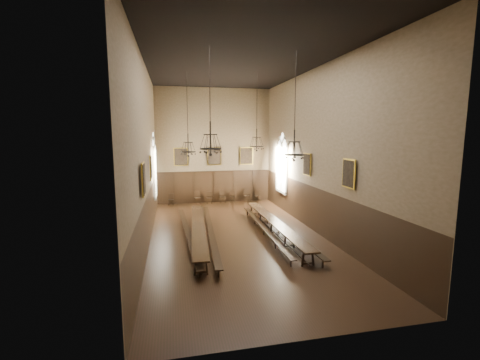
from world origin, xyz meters
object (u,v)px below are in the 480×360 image
object	(u,v)px
chair_2	(198,200)
chandelier_front_right	(294,148)
chair_7	(257,198)
chair_3	(209,200)
chair_4	(223,199)
chair_0	(171,202)
chandelier_back_right	(257,142)
table_right	(275,228)
bench_left_inner	(210,232)
bench_right_inner	(264,230)
bench_left_outer	(188,234)
chandelier_back_left	(188,147)
chair_6	(247,198)
chandelier_front_left	(211,142)
chair_5	(232,199)
bench_right_outer	(283,229)
table_left	(199,233)

from	to	relation	value
chair_2	chandelier_front_right	xyz separation A→B (m)	(3.47, -11.30, 4.50)
chair_7	chandelier_front_right	size ratio (longest dim) A/B	0.19
chair_3	chair_4	distance (m)	1.08
chair_0	chair_2	bearing A→B (deg)	5.70
chandelier_back_right	chandelier_front_right	size ratio (longest dim) A/B	0.96
chair_7	chair_3	bearing A→B (deg)	177.51
table_right	bench_left_inner	bearing A→B (deg)	176.44
bench_right_inner	chair_2	xyz separation A→B (m)	(-2.89, 8.62, 0.03)
chair_2	table_right	bearing A→B (deg)	-80.66
bench_left_outer	chandelier_front_right	world-z (taller)	chandelier_front_right
table_right	chandelier_back_left	size ratio (longest dim) A/B	2.02
bench_right_inner	chair_6	bearing A→B (deg)	82.76
table_right	chandelier_back_left	xyz separation A→B (m)	(-4.42, 3.13, 4.32)
bench_right_inner	chair_7	size ratio (longest dim) A/B	10.44
chair_6	chandelier_front_left	world-z (taller)	chandelier_front_left
chair_4	chandelier_front_right	distance (m)	12.28
chair_2	chair_7	distance (m)	4.84
bench_right_inner	chair_4	xyz separation A→B (m)	(-0.92, 8.65, 0.03)
chair_0	chair_5	size ratio (longest dim) A/B	0.97
bench_right_inner	chandelier_front_right	bearing A→B (deg)	-77.85
chair_7	chair_4	bearing A→B (deg)	176.07
chandelier_back_right	chandelier_front_right	xyz separation A→B (m)	(0.33, -5.26, -0.18)
chair_5	chair_6	xyz separation A→B (m)	(1.21, -0.07, 0.04)
bench_left_inner	chandelier_back_left	bearing A→B (deg)	107.55
bench_left_outer	bench_right_outer	distance (m)	5.14
table_left	bench_right_outer	bearing A→B (deg)	0.09
chair_0	chandelier_back_right	bearing A→B (deg)	-43.68
bench_left_outer	chair_4	size ratio (longest dim) A/B	9.95
bench_left_inner	chair_3	bearing A→B (deg)	83.79
chair_4	chandelier_front_right	world-z (taller)	chandelier_front_right
table_right	chandelier_back_right	size ratio (longest dim) A/B	2.15
bench_left_inner	chair_4	xyz separation A→B (m)	(1.99, 8.52, 0.00)
chair_4	table_left	bearing A→B (deg)	-111.44
table_right	bench_left_inner	world-z (taller)	table_right
chair_5	chandelier_front_left	world-z (taller)	chandelier_front_left
chair_4	chair_7	distance (m)	2.87
bench_left_inner	chair_5	bearing A→B (deg)	71.89
chair_3	chair_4	world-z (taller)	chair_4
chair_7	chandelier_back_right	xyz separation A→B (m)	(-1.70, -6.08, 4.71)
chandelier_front_right	chair_3	bearing A→B (deg)	102.88
chair_2	chair_4	distance (m)	1.97
chair_3	chandelier_front_right	world-z (taller)	chandelier_front_right
chair_4	chandelier_front_left	world-z (taller)	chandelier_front_left
chair_5	chandelier_back_right	world-z (taller)	chandelier_back_right
chair_5	chandelier_front_left	distance (m)	12.63
chair_2	chandelier_front_right	size ratio (longest dim) A/B	0.22
table_left	chair_2	distance (m)	8.75
chair_0	chair_3	size ratio (longest dim) A/B	0.94
chair_0	chair_7	distance (m)	6.91
chair_7	chandelier_front_right	xyz separation A→B (m)	(-1.37, -11.34, 4.53)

